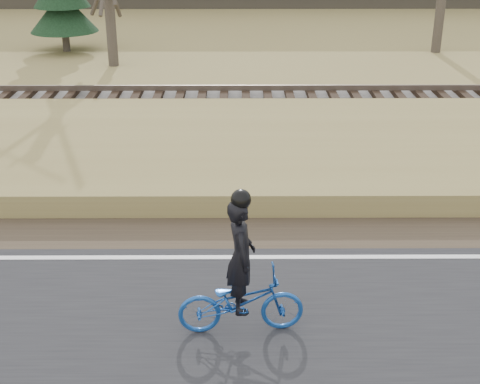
{
  "coord_description": "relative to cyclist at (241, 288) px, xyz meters",
  "views": [
    {
      "loc": [
        0.95,
        -9.39,
        5.42
      ],
      "look_at": [
        1.0,
        0.5,
        1.1
      ],
      "focal_mm": 50.0,
      "sensor_mm": 36.0,
      "label": 1
    }
  ],
  "objects": [
    {
      "name": "ballast",
      "position": [
        -1.0,
        9.8,
        -0.49
      ],
      "size": [
        120.0,
        3.0,
        0.45
      ],
      "primitive_type": "cube",
      "color": "slate",
      "rests_on": "ground"
    },
    {
      "name": "cyclist",
      "position": [
        0.0,
        0.0,
        0.0
      ],
      "size": [
        1.72,
        0.71,
        2.08
      ],
      "rotation": [
        0.0,
        0.0,
        1.65
      ],
      "color": "#154290",
      "rests_on": "road"
    },
    {
      "name": "embankment",
      "position": [
        -1.0,
        6.0,
        -0.5
      ],
      "size": [
        120.0,
        5.0,
        0.44
      ],
      "primitive_type": "cube",
      "color": "olive",
      "rests_on": "ground"
    },
    {
      "name": "edge_line",
      "position": [
        -1.0,
        2.0,
        -0.65
      ],
      "size": [
        120.0,
        0.12,
        0.01
      ],
      "primitive_type": "cube",
      "color": "silver",
      "rests_on": "road"
    },
    {
      "name": "railroad",
      "position": [
        -1.0,
        9.8,
        -0.19
      ],
      "size": [
        120.0,
        2.4,
        0.29
      ],
      "color": "black",
      "rests_on": "ballast"
    },
    {
      "name": "ground",
      "position": [
        -1.0,
        1.8,
        -0.72
      ],
      "size": [
        120.0,
        120.0,
        0.0
      ],
      "primitive_type": "plane",
      "color": "olive",
      "rests_on": "ground"
    },
    {
      "name": "road",
      "position": [
        -1.0,
        -0.7,
        -0.69
      ],
      "size": [
        120.0,
        6.0,
        0.06
      ],
      "primitive_type": "cube",
      "color": "black",
      "rests_on": "ground"
    },
    {
      "name": "shoulder",
      "position": [
        -1.0,
        3.0,
        -0.7
      ],
      "size": [
        120.0,
        1.6,
        0.04
      ],
      "primitive_type": "cube",
      "color": "#473A2B",
      "rests_on": "ground"
    }
  ]
}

